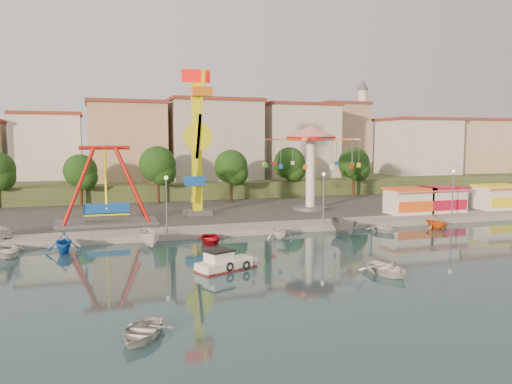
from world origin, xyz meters
name	(u,v)px	position (x,y,z in m)	size (l,w,h in m)	color
ground	(302,265)	(0.00, 0.00, 0.00)	(200.00, 200.00, 0.00)	#16333D
quay_deck	(173,188)	(0.00, 62.00, 0.30)	(200.00, 100.00, 0.60)	#9E998E
asphalt_pad	(210,206)	(0.00, 30.00, 0.60)	(90.00, 28.00, 0.01)	#4C4944
hill_terrace	(169,179)	(0.00, 67.00, 1.50)	(200.00, 60.00, 3.00)	#384C26
pirate_ship_ride	(106,187)	(-13.19, 19.90, 4.39)	(10.00, 5.00, 8.00)	#59595E
kamikaze_tower	(198,145)	(-2.98, 23.16, 8.61)	(3.20, 3.10, 16.50)	#59595E
wave_swinger	(311,148)	(11.07, 23.10, 8.20)	(11.60, 11.60, 10.40)	#59595E
booth_left	(408,200)	(20.66, 16.49, 2.16)	(5.40, 3.78, 3.08)	white
booth_mid	(442,199)	(25.38, 16.49, 2.16)	(5.40, 3.78, 3.08)	white
booth_right	(497,197)	(33.56, 16.49, 2.16)	(5.40, 3.78, 3.08)	white
lamp_post_1	(167,206)	(-8.00, 13.00, 3.10)	(0.14, 0.14, 5.00)	#59595E
lamp_post_2	(323,200)	(8.00, 13.00, 3.10)	(0.14, 0.14, 5.00)	#59595E
lamp_post_3	(453,194)	(24.00, 13.00, 3.10)	(0.14, 0.14, 5.00)	#59595E
tree_1	(80,171)	(-16.00, 36.24, 5.20)	(4.35, 4.35, 6.80)	#382314
tree_2	(158,164)	(-6.00, 35.81, 5.92)	(5.02, 5.02, 7.85)	#382314
tree_3	(231,167)	(4.00, 34.36, 5.55)	(4.68, 4.68, 7.32)	#382314
tree_4	(289,163)	(14.00, 37.35, 5.75)	(4.86, 4.86, 7.60)	#382314
tree_5	(354,163)	(24.00, 35.54, 5.71)	(4.83, 4.83, 7.54)	#382314
building_1	(46,153)	(-21.33, 51.38, 7.32)	(12.33, 9.01, 8.63)	silver
building_2	(132,144)	(-8.19, 51.96, 8.62)	(11.95, 9.28, 11.23)	tan
building_3	(218,150)	(5.60, 48.80, 7.60)	(12.59, 10.50, 9.20)	beige
building_4	(285,149)	(19.07, 52.20, 7.62)	(10.75, 9.23, 9.24)	beige
building_5	(355,144)	(32.37, 50.33, 8.61)	(12.77, 10.96, 11.21)	tan
building_6	(413,141)	(44.15, 48.77, 9.18)	(8.23, 8.98, 12.36)	silver
building_7	(447,150)	(56.03, 53.70, 7.38)	(11.59, 10.93, 8.76)	beige
minaret	(362,124)	(36.00, 54.00, 12.55)	(2.80, 2.80, 18.00)	silver
cabin_motorboat	(225,264)	(-5.72, 0.39, 0.41)	(4.68, 3.30, 1.54)	white
rowboat_a	(387,269)	(4.42, -4.30, 0.40)	(2.76, 3.86, 0.80)	white
rowboat_b	(142,331)	(-12.47, -10.49, 0.35)	(2.40, 3.35, 0.69)	silver
moored_boat_0	(6,251)	(-21.08, 9.80, 0.43)	(2.94, 4.11, 0.85)	silver
moored_boat_1	(64,242)	(-16.82, 9.80, 0.85)	(2.78, 3.22, 1.69)	blue
moored_boat_2	(149,238)	(-9.99, 9.80, 0.78)	(1.51, 4.02, 1.55)	silver
moored_boat_3	(210,239)	(-4.63, 9.80, 0.39)	(2.67, 3.75, 0.78)	#B30E18
moored_boat_4	(279,231)	(1.92, 9.80, 0.74)	(2.43, 2.81, 1.48)	silver
moored_boat_5	(344,226)	(8.71, 9.80, 0.80)	(1.56, 4.15, 1.60)	#5D5E63
moored_boat_6	(383,228)	(13.10, 9.80, 0.37)	(2.56, 3.59, 0.74)	white
moored_boat_7	(436,222)	(19.42, 9.80, 0.73)	(2.41, 2.79, 1.47)	orange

